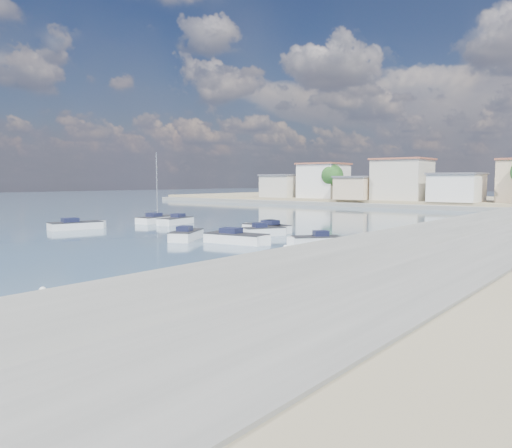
{
  "coord_description": "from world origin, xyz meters",
  "views": [
    {
      "loc": [
        25.43,
        -19.92,
        5.33
      ],
      "look_at": [
        -2.78,
        14.98,
        1.4
      ],
      "focal_mm": 35.0,
      "sensor_mm": 36.0,
      "label": 1
    }
  ],
  "objects_px": {
    "motorboat_a": "(187,235)",
    "motorboat_g": "(174,221)",
    "motorboat_c": "(265,228)",
    "sailboat": "(159,219)",
    "motorboat_b": "(266,232)",
    "motorboat_h": "(239,239)",
    "motorboat_f": "(269,228)",
    "motorboat_d": "(313,242)",
    "motorboat_e": "(78,226)"
  },
  "relations": [
    {
      "from": "motorboat_e",
      "to": "motorboat_f",
      "type": "bearing_deg",
      "value": 32.22
    },
    {
      "from": "motorboat_f",
      "to": "sailboat",
      "type": "relative_size",
      "value": 0.52
    },
    {
      "from": "motorboat_b",
      "to": "motorboat_f",
      "type": "relative_size",
      "value": 0.97
    },
    {
      "from": "motorboat_a",
      "to": "motorboat_e",
      "type": "height_order",
      "value": "same"
    },
    {
      "from": "motorboat_h",
      "to": "motorboat_b",
      "type": "bearing_deg",
      "value": 106.93
    },
    {
      "from": "motorboat_b",
      "to": "motorboat_f",
      "type": "distance_m",
      "value": 3.95
    },
    {
      "from": "motorboat_c",
      "to": "motorboat_d",
      "type": "xyz_separation_m",
      "value": [
        9.99,
        -6.36,
        -0.0
      ]
    },
    {
      "from": "motorboat_a",
      "to": "motorboat_c",
      "type": "relative_size",
      "value": 0.86
    },
    {
      "from": "motorboat_a",
      "to": "motorboat_d",
      "type": "height_order",
      "value": "same"
    },
    {
      "from": "motorboat_a",
      "to": "motorboat_b",
      "type": "bearing_deg",
      "value": 61.73
    },
    {
      "from": "motorboat_h",
      "to": "sailboat",
      "type": "distance_m",
      "value": 23.5
    },
    {
      "from": "motorboat_b",
      "to": "motorboat_f",
      "type": "height_order",
      "value": "same"
    },
    {
      "from": "motorboat_e",
      "to": "motorboat_g",
      "type": "relative_size",
      "value": 1.08
    },
    {
      "from": "motorboat_b",
      "to": "motorboat_h",
      "type": "relative_size",
      "value": 0.72
    },
    {
      "from": "motorboat_c",
      "to": "sailboat",
      "type": "xyz_separation_m",
      "value": [
        -17.55,
        0.71,
        0.03
      ]
    },
    {
      "from": "motorboat_a",
      "to": "motorboat_g",
      "type": "height_order",
      "value": "same"
    },
    {
      "from": "sailboat",
      "to": "motorboat_c",
      "type": "bearing_deg",
      "value": -2.32
    },
    {
      "from": "motorboat_b",
      "to": "motorboat_g",
      "type": "height_order",
      "value": "same"
    },
    {
      "from": "motorboat_e",
      "to": "motorboat_g",
      "type": "xyz_separation_m",
      "value": [
        3.65,
        10.65,
        0.0
      ]
    },
    {
      "from": "motorboat_f",
      "to": "sailboat",
      "type": "height_order",
      "value": "sailboat"
    },
    {
      "from": "motorboat_a",
      "to": "motorboat_b",
      "type": "distance_m",
      "value": 7.77
    },
    {
      "from": "motorboat_c",
      "to": "motorboat_f",
      "type": "relative_size",
      "value": 1.29
    },
    {
      "from": "motorboat_a",
      "to": "motorboat_f",
      "type": "bearing_deg",
      "value": 81.56
    },
    {
      "from": "motorboat_a",
      "to": "motorboat_f",
      "type": "distance_m",
      "value": 10.25
    },
    {
      "from": "motorboat_a",
      "to": "motorboat_c",
      "type": "height_order",
      "value": "same"
    },
    {
      "from": "motorboat_a",
      "to": "motorboat_d",
      "type": "relative_size",
      "value": 1.3
    },
    {
      "from": "motorboat_c",
      "to": "sailboat",
      "type": "height_order",
      "value": "sailboat"
    },
    {
      "from": "motorboat_c",
      "to": "motorboat_e",
      "type": "height_order",
      "value": "same"
    },
    {
      "from": "motorboat_b",
      "to": "sailboat",
      "type": "height_order",
      "value": "sailboat"
    },
    {
      "from": "motorboat_f",
      "to": "motorboat_h",
      "type": "bearing_deg",
      "value": -66.74
    },
    {
      "from": "motorboat_d",
      "to": "motorboat_h",
      "type": "distance_m",
      "value": 6.4
    },
    {
      "from": "motorboat_b",
      "to": "motorboat_d",
      "type": "xyz_separation_m",
      "value": [
        7.81,
        -3.74,
        -0.0
      ]
    },
    {
      "from": "motorboat_a",
      "to": "motorboat_c",
      "type": "distance_m",
      "value": 9.58
    },
    {
      "from": "motorboat_c",
      "to": "motorboat_f",
      "type": "xyz_separation_m",
      "value": [
        0.01,
        0.67,
        -0.0
      ]
    },
    {
      "from": "motorboat_h",
      "to": "sailboat",
      "type": "bearing_deg",
      "value": 156.54
    },
    {
      "from": "motorboat_f",
      "to": "motorboat_e",
      "type": "bearing_deg",
      "value": -147.78
    },
    {
      "from": "motorboat_a",
      "to": "motorboat_d",
      "type": "bearing_deg",
      "value": 15.11
    },
    {
      "from": "motorboat_c",
      "to": "motorboat_a",
      "type": "bearing_deg",
      "value": -99.0
    },
    {
      "from": "motorboat_e",
      "to": "motorboat_c",
      "type": "bearing_deg",
      "value": 30.64
    },
    {
      "from": "motorboat_f",
      "to": "motorboat_b",
      "type": "bearing_deg",
      "value": -56.61
    },
    {
      "from": "motorboat_b",
      "to": "sailboat",
      "type": "distance_m",
      "value": 20.01
    },
    {
      "from": "motorboat_e",
      "to": "motorboat_f",
      "type": "height_order",
      "value": "same"
    },
    {
      "from": "motorboat_d",
      "to": "motorboat_f",
      "type": "relative_size",
      "value": 0.85
    },
    {
      "from": "motorboat_b",
      "to": "motorboat_g",
      "type": "xyz_separation_m",
      "value": [
        -16.23,
        2.79,
        0.0
      ]
    },
    {
      "from": "motorboat_b",
      "to": "motorboat_h",
      "type": "distance_m",
      "value": 6.3
    },
    {
      "from": "motorboat_c",
      "to": "motorboat_f",
      "type": "distance_m",
      "value": 0.67
    },
    {
      "from": "motorboat_b",
      "to": "motorboat_d",
      "type": "relative_size",
      "value": 1.13
    },
    {
      "from": "motorboat_f",
      "to": "motorboat_c",
      "type": "bearing_deg",
      "value": -90.44
    },
    {
      "from": "motorboat_c",
      "to": "motorboat_h",
      "type": "height_order",
      "value": "same"
    },
    {
      "from": "motorboat_c",
      "to": "motorboat_h",
      "type": "distance_m",
      "value": 9.53
    }
  ]
}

